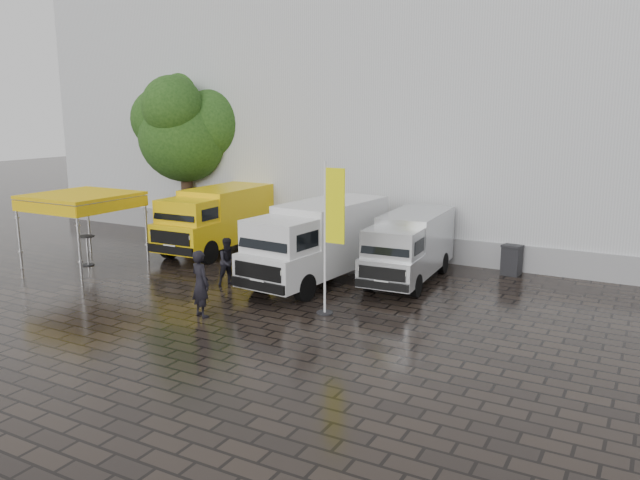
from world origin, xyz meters
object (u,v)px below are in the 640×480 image
Objects in this scene: canopy_tent at (80,198)px; person_front at (201,284)px; van_yellow at (216,221)px; flagpole at (330,232)px; van_silver at (409,248)px; cocktail_table at (87,251)px; van_white at (317,244)px; wheelie_bin at (512,260)px; person_tent at (229,262)px.

person_front is (7.98, -2.67, -1.64)m from canopy_tent.
flagpole is (8.13, -5.02, 1.15)m from van_yellow.
flagpole is at bearing -32.98° from van_yellow.
van_silver is 1.21× the size of flagpole.
van_silver is at bearing 18.18° from cocktail_table.
canopy_tent is (-9.13, -2.18, 1.26)m from van_white.
van_yellow is 12.04m from wheelie_bin.
canopy_tent is 11.22m from flagpole.
canopy_tent is 3.13× the size of wheelie_bin.
person_tent is at bearing -45.92° from person_front.
cocktail_table is (0.15, 0.01, -2.05)m from canopy_tent.
van_silver is 12.59m from canopy_tent.
van_white is 5.70× the size of wheelie_bin.
flagpole is at bearing -49.13° from van_white.
canopy_tent reaches higher than person_tent.
canopy_tent is at bearing -150.76° from wheelie_bin.
person_front is at bearing -127.48° from person_tent.
person_front is (-3.91, -6.54, -0.19)m from van_silver.
cocktail_table is at bearing 5.56° from canopy_tent.
cocktail_table is at bearing -161.10° from van_white.
person_front is at bearing -148.65° from flagpole.
canopy_tent reaches higher than van_yellow.
van_silver is at bearing -4.15° from van_yellow.
person_front is (-1.16, -4.85, -0.39)m from van_white.
van_silver is 4.88× the size of wheelie_bin.
cocktail_table is (-8.98, -2.17, -0.80)m from van_white.
cocktail_table is (-2.92, -4.29, -0.75)m from van_yellow.
van_yellow is 3.51× the size of person_tent.
person_tent reaches higher than wheelie_bin.
van_white is 3.85× the size of person_tent.
person_tent is at bearing -149.83° from van_silver.
person_tent is (6.50, 0.41, 0.24)m from cocktail_table.
cocktail_table is 0.59× the size of person_front.
van_silver reaches higher than person_tent.
van_yellow is 2.93× the size of person_front.
person_tent is (-1.33, 3.09, -0.16)m from person_front.
canopy_tent is (-11.89, -3.87, 1.46)m from van_silver.
van_white reaches higher than person_front.
cocktail_table is 0.70× the size of person_tent.
van_yellow is 5.25m from cocktail_table.
flagpole reaches higher than van_white.
canopy_tent reaches higher than cocktail_table.
van_yellow is at bearing -34.04° from person_front.
cocktail_table is 6.51m from person_tent.
van_silver is at bearing 36.79° from van_white.
van_yellow reaches higher than wheelie_bin.
wheelie_bin is at bearing 23.66° from canopy_tent.
van_silver is at bearing -132.88° from wheelie_bin.
van_silver reaches higher than wheelie_bin.
wheelie_bin is at bearing 42.37° from van_white.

